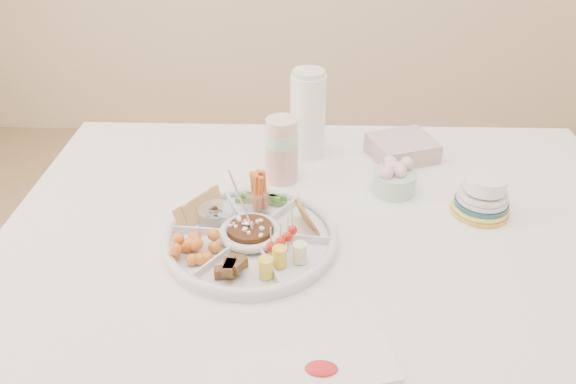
{
  "coord_description": "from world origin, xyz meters",
  "views": [
    {
      "loc": [
        -0.06,
        -1.09,
        1.53
      ],
      "look_at": [
        -0.1,
        0.0,
        0.83
      ],
      "focal_mm": 35.0,
      "sensor_mm": 36.0,
      "label": 1
    }
  ],
  "objects_px": {
    "thermos": "(308,113)",
    "plate_stack": "(482,197)",
    "party_tray": "(250,235)",
    "dining_table": "(323,332)"
  },
  "relations": [
    {
      "from": "dining_table",
      "to": "thermos",
      "type": "distance_m",
      "value": 0.6
    },
    {
      "from": "party_tray",
      "to": "thermos",
      "type": "height_order",
      "value": "thermos"
    },
    {
      "from": "dining_table",
      "to": "thermos",
      "type": "xyz_separation_m",
      "value": [
        -0.05,
        0.33,
        0.5
      ]
    },
    {
      "from": "party_tray",
      "to": "thermos",
      "type": "distance_m",
      "value": 0.45
    },
    {
      "from": "party_tray",
      "to": "plate_stack",
      "type": "relative_size",
      "value": 2.75
    },
    {
      "from": "party_tray",
      "to": "plate_stack",
      "type": "height_order",
      "value": "plate_stack"
    },
    {
      "from": "thermos",
      "to": "plate_stack",
      "type": "distance_m",
      "value": 0.51
    },
    {
      "from": "plate_stack",
      "to": "party_tray",
      "type": "bearing_deg",
      "value": -165.67
    },
    {
      "from": "dining_table",
      "to": "plate_stack",
      "type": "bearing_deg",
      "value": 6.19
    },
    {
      "from": "thermos",
      "to": "party_tray",
      "type": "bearing_deg",
      "value": -106.43
    }
  ]
}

